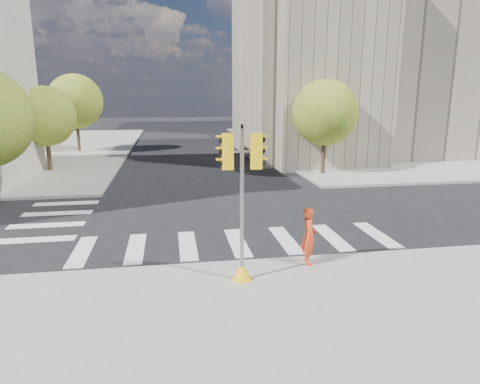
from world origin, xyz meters
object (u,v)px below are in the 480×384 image
object	(u,v)px
lamp_far	(269,100)
photographer	(309,236)
traffic_signal	(242,217)
lamp_near	(313,103)

from	to	relation	value
lamp_far	photographer	distance (m)	33.39
lamp_far	traffic_signal	size ratio (longest dim) A/B	1.86
lamp_far	photographer	bearing A→B (deg)	-100.96
lamp_near	photographer	xyz separation A→B (m)	(-6.31, -18.60, -3.54)
lamp_near	lamp_far	bearing A→B (deg)	90.00
lamp_far	traffic_signal	bearing A→B (deg)	-104.30
lamp_far	lamp_near	bearing A→B (deg)	-90.00
photographer	lamp_near	bearing A→B (deg)	-17.08
lamp_near	photographer	distance (m)	19.96
traffic_signal	photographer	world-z (taller)	traffic_signal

